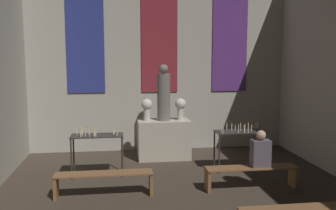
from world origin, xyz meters
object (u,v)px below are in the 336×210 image
object	(u,v)px
statue	(164,95)
flower_vase_right	(180,107)
person_seated	(260,151)
candle_rack_right	(240,137)
pew_back_left	(104,179)
altar	(164,139)
candle_rack_left	(97,141)
pew_back_right	(251,173)
flower_vase_left	(147,107)

from	to	relation	value
statue	flower_vase_right	world-z (taller)	statue
person_seated	statue	bearing A→B (deg)	123.07
candle_rack_right	pew_back_left	bearing A→B (deg)	-157.21
altar	candle_rack_right	distance (m)	2.01
candle_rack_right	person_seated	distance (m)	1.27
statue	candle_rack_right	world-z (taller)	statue
statue	pew_back_left	distance (m)	3.12
candle_rack_left	statue	bearing A→B (deg)	36.30
altar	pew_back_left	xyz separation A→B (m)	(-1.42, -2.45, -0.17)
flower_vase_right	candle_rack_left	xyz separation A→B (m)	(-2.03, -1.18, -0.55)
candle_rack_left	pew_back_right	distance (m)	3.31
statue	flower_vase_right	size ratio (longest dim) A/B	2.55
statue	flower_vase_left	world-z (taller)	statue
statue	candle_rack_right	size ratio (longest dim) A/B	1.25
flower_vase_left	candle_rack_right	xyz separation A→B (m)	(2.02, -1.18, -0.55)
altar	flower_vase_right	distance (m)	0.93
flower_vase_right	person_seated	xyz separation A→B (m)	(1.17, -2.45, -0.57)
statue	candle_rack_left	size ratio (longest dim) A/B	1.25
flower_vase_left	flower_vase_right	size ratio (longest dim) A/B	1.00
flower_vase_left	flower_vase_right	bearing A→B (deg)	0.00
pew_back_left	pew_back_right	xyz separation A→B (m)	(2.84, 0.00, 0.00)
flower_vase_right	person_seated	bearing A→B (deg)	-64.48
flower_vase_right	candle_rack_right	size ratio (longest dim) A/B	0.49
flower_vase_right	pew_back_left	size ratio (longest dim) A/B	0.31
flower_vase_left	candle_rack_left	distance (m)	1.76
statue	altar	bearing A→B (deg)	0.00
person_seated	candle_rack_left	bearing A→B (deg)	158.40
flower_vase_right	pew_back_right	bearing A→B (deg)	-67.92
candle_rack_right	person_seated	xyz separation A→B (m)	(-0.00, -1.27, -0.01)
candle_rack_left	candle_rack_right	xyz separation A→B (m)	(3.21, -0.00, 0.00)
flower_vase_left	pew_back_right	world-z (taller)	flower_vase_left
statue	person_seated	world-z (taller)	statue
flower_vase_right	candle_rack_left	bearing A→B (deg)	-149.85
pew_back_left	person_seated	bearing A→B (deg)	0.00
statue	person_seated	xyz separation A→B (m)	(1.59, -2.45, -0.88)
statue	flower_vase_right	bearing A→B (deg)	0.00
pew_back_left	person_seated	xyz separation A→B (m)	(3.01, 0.00, 0.44)
flower_vase_right	pew_back_right	size ratio (longest dim) A/B	0.31
altar	pew_back_right	distance (m)	2.84
altar	candle_rack_left	world-z (taller)	candle_rack_left
flower_vase_right	candle_rack_right	world-z (taller)	flower_vase_right
candle_rack_right	person_seated	size ratio (longest dim) A/B	1.56
flower_vase_right	person_seated	distance (m)	2.77
statue	candle_rack_left	distance (m)	2.17
candle_rack_right	flower_vase_right	bearing A→B (deg)	134.80
altar	statue	world-z (taller)	statue
pew_back_left	pew_back_right	size ratio (longest dim) A/B	1.00
flower_vase_left	candle_rack_left	bearing A→B (deg)	-135.04
flower_vase_left	candle_rack_left	world-z (taller)	flower_vase_left
person_seated	flower_vase_right	bearing A→B (deg)	115.52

